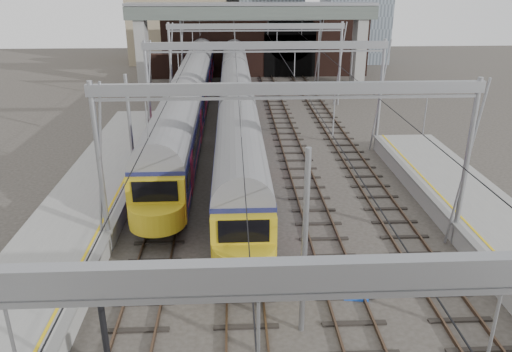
{
  "coord_description": "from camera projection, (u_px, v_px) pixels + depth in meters",
  "views": [
    {
      "loc": [
        -2.37,
        -12.68,
        11.98
      ],
      "look_at": [
        -1.21,
        11.14,
        2.4
      ],
      "focal_mm": 35.0,
      "sensor_mm": 36.0,
      "label": 1
    }
  ],
  "objects": [
    {
      "name": "equip_cover_a",
      "position": [
        356.0,
        295.0,
        20.05
      ],
      "size": [
        1.07,
        0.83,
        0.11
      ],
      "primitive_type": "cube",
      "rotation": [
        0.0,
        0.0,
        -0.16
      ],
      "color": "blue",
      "rests_on": "ground"
    },
    {
      "name": "tracks",
      "position": [
        273.0,
        188.0,
        30.22
      ],
      "size": [
        14.4,
        80.0,
        0.22
      ],
      "color": "#4C3828",
      "rests_on": "ground"
    },
    {
      "name": "train_second",
      "position": [
        192.0,
        87.0,
        45.89
      ],
      "size": [
        2.84,
        49.22,
        4.87
      ],
      "color": "black",
      "rests_on": "ground"
    },
    {
      "name": "retaining_wall",
      "position": [
        261.0,
        41.0,
        62.91
      ],
      "size": [
        28.0,
        2.75,
        9.0
      ],
      "color": "#311B16",
      "rests_on": "ground"
    },
    {
      "name": "train_main",
      "position": [
        236.0,
        80.0,
        48.98
      ],
      "size": [
        2.74,
        63.32,
        4.73
      ],
      "color": "black",
      "rests_on": "ground"
    },
    {
      "name": "equip_cover_b",
      "position": [
        259.0,
        260.0,
        22.54
      ],
      "size": [
        0.93,
        0.73,
        0.1
      ],
      "primitive_type": "cube",
      "rotation": [
        0.0,
        0.0,
        -0.16
      ],
      "color": "blue",
      "rests_on": "ground"
    },
    {
      "name": "equip_cover_c",
      "position": [
        415.0,
        267.0,
        22.01
      ],
      "size": [
        0.81,
        0.64,
        0.09
      ],
      "primitive_type": "cube",
      "rotation": [
        0.0,
        0.0,
        0.19
      ],
      "color": "blue",
      "rests_on": "ground"
    },
    {
      "name": "signal_near_left",
      "position": [
        104.0,
        332.0,
        13.05
      ],
      "size": [
        0.39,
        0.48,
        5.32
      ],
      "rotation": [
        0.0,
        0.0,
        0.06
      ],
      "color": "black",
      "rests_on": "ground"
    },
    {
      "name": "overhead_line",
      "position": [
        266.0,
        62.0,
        33.79
      ],
      "size": [
        16.8,
        80.0,
        8.0
      ],
      "color": "gray",
      "rests_on": "ground"
    },
    {
      "name": "overbridge",
      "position": [
        252.0,
        21.0,
        56.26
      ],
      "size": [
        28.0,
        3.0,
        9.25
      ],
      "color": "gray",
      "rests_on": "ground"
    },
    {
      "name": "platform_left",
      "position": [
        19.0,
        317.0,
        17.98
      ],
      "size": [
        4.32,
        55.0,
        1.12
      ],
      "color": "gray",
      "rests_on": "ground"
    }
  ]
}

